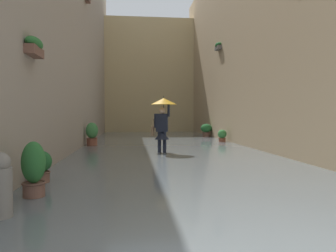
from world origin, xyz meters
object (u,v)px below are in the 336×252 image
potted_plant_near_left (222,136)px  potted_plant_far_left (206,130)px  potted_plant_mid_right (34,172)px  mooring_bollard (0,189)px  potted_plant_far_right (40,167)px  potted_plant_near_right (92,134)px  person_wading (163,116)px

potted_plant_near_left → potted_plant_far_left: bearing=-90.2°
potted_plant_mid_right → mooring_bollard: size_ratio=1.05×
potted_plant_mid_right → mooring_bollard: potted_plant_mid_right is taller
potted_plant_far_right → potted_plant_far_left: bearing=-116.2°
potted_plant_far_left → potted_plant_near_right: potted_plant_near_right is taller
potted_plant_far_left → potted_plant_near_left: bearing=89.8°
potted_plant_mid_right → mooring_bollard: (0.11, 1.04, -0.04)m
potted_plant_far_left → potted_plant_mid_right: size_ratio=0.87×
potted_plant_far_right → potted_plant_near_right: bearing=-90.5°
person_wading → potted_plant_far_left: size_ratio=2.38×
person_wading → potted_plant_mid_right: person_wading is taller
mooring_bollard → potted_plant_near_left: bearing=-118.4°
potted_plant_near_right → potted_plant_near_left: size_ratio=1.57×
potted_plant_far_right → potted_plant_far_left: 13.64m
potted_plant_near_right → potted_plant_near_left: potted_plant_near_right is taller
potted_plant_mid_right → potted_plant_near_left: 11.49m
potted_plant_far_right → potted_plant_far_left: size_ratio=0.83×
potted_plant_far_right → potted_plant_near_right: potted_plant_near_right is taller
mooring_bollard → potted_plant_mid_right: bearing=-95.9°
potted_plant_near_left → person_wading: bearing=52.0°
potted_plant_far_left → mooring_bollard: size_ratio=0.92×
mooring_bollard → potted_plant_near_right: bearing=-89.8°
potted_plant_near_left → mooring_bollard: 12.44m
potted_plant_far_left → mooring_bollard: 15.57m
person_wading → potted_plant_mid_right: (2.57, 5.77, -0.85)m
person_wading → potted_plant_near_left: bearing=-128.0°
potted_plant_far_left → potted_plant_near_left: 3.46m
person_wading → potted_plant_near_left: 5.35m
potted_plant_near_left → potted_plant_far_right: bearing=55.6°
person_wading → potted_plant_far_left: person_wading is taller
potted_plant_far_left → mooring_bollard: mooring_bollard is taller
potted_plant_near_left → potted_plant_near_right: bearing=11.2°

